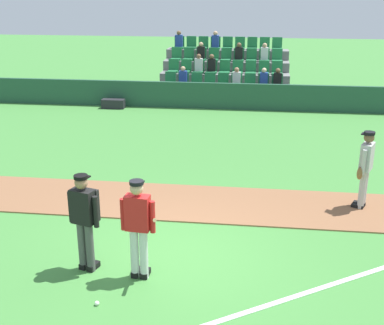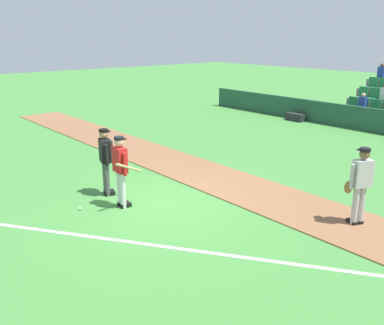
% 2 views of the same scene
% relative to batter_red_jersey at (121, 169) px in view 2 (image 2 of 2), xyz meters
% --- Properties ---
extents(ground_plane, '(80.00, 80.00, 0.00)m').
position_rel_batter_red_jersey_xyz_m(ground_plane, '(0.43, 0.82, -0.97)').
color(ground_plane, '#42843A').
extents(infield_dirt_path, '(28.00, 2.03, 0.03)m').
position_rel_batter_red_jersey_xyz_m(infield_dirt_path, '(0.43, 3.18, -0.95)').
color(infield_dirt_path, brown).
rests_on(infield_dirt_path, ground).
extents(foul_line_chalk, '(9.97, 6.84, 0.01)m').
position_rel_batter_red_jersey_xyz_m(foul_line_chalk, '(3.43, 0.32, -0.96)').
color(foul_line_chalk, white).
rests_on(foul_line_chalk, ground).
extents(batter_red_jersey, '(0.67, 0.79, 1.76)m').
position_rel_batter_red_jersey_xyz_m(batter_red_jersey, '(0.00, 0.00, 0.00)').
color(batter_red_jersey, silver).
rests_on(batter_red_jersey, ground).
extents(umpire_home_plate, '(0.57, 0.39, 1.76)m').
position_rel_batter_red_jersey_xyz_m(umpire_home_plate, '(-0.96, 0.14, 0.03)').
color(umpire_home_plate, '#4C4C4C').
rests_on(umpire_home_plate, ground).
extents(runner_grey_jersey, '(0.43, 0.62, 1.76)m').
position_rel_batter_red_jersey_xyz_m(runner_grey_jersey, '(4.22, 3.39, -0.01)').
color(runner_grey_jersey, '#B2B2B2').
rests_on(runner_grey_jersey, ground).
extents(baseball, '(0.07, 0.07, 0.07)m').
position_rel_batter_red_jersey_xyz_m(baseball, '(-0.49, -0.88, -0.93)').
color(baseball, white).
rests_on(baseball, ground).
extents(equipment_bag, '(0.90, 0.36, 0.36)m').
position_rel_batter_red_jersey_xyz_m(equipment_bag, '(-3.83, 12.06, -0.79)').
color(equipment_bag, '#232328').
rests_on(equipment_bag, ground).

